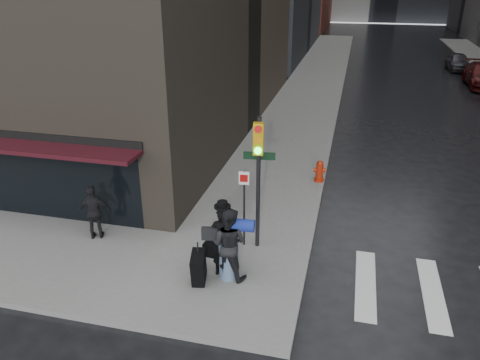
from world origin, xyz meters
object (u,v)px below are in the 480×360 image
object	(u,v)px
traffic_light	(257,167)
parked_car_4	(458,62)
fire_hydrant	(319,172)
man_jeans	(228,243)
man_greycoat	(94,212)
man_overcoat	(218,246)

from	to	relation	value
traffic_light	parked_car_4	size ratio (longest dim) A/B	0.96
fire_hydrant	man_jeans	bearing A→B (deg)	-104.60
man_greycoat	fire_hydrant	distance (m)	8.15
parked_car_4	man_overcoat	bearing A→B (deg)	-110.43
man_jeans	traffic_light	distance (m)	2.14
man_greycoat	traffic_light	distance (m)	4.89
traffic_light	parked_car_4	distance (m)	32.16
traffic_light	fire_hydrant	size ratio (longest dim) A/B	4.65
fire_hydrant	parked_car_4	bearing A→B (deg)	70.71
traffic_light	parked_car_4	world-z (taller)	traffic_light
traffic_light	man_overcoat	bearing A→B (deg)	-119.14
man_jeans	man_greycoat	xyz separation A→B (m)	(-4.21, 0.93, -0.15)
man_overcoat	parked_car_4	xyz separation A→B (m)	(10.86, 31.99, -0.36)
man_greycoat	traffic_light	bearing A→B (deg)	164.85
man_jeans	man_greycoat	world-z (taller)	man_jeans
man_greycoat	fire_hydrant	xyz separation A→B (m)	(5.91, 5.60, -0.46)
traffic_light	parked_car_4	xyz separation A→B (m)	(10.22, 30.44, -1.90)
man_greycoat	man_overcoat	bearing A→B (deg)	143.74
man_overcoat	fire_hydrant	distance (m)	6.87
man_overcoat	traffic_light	size ratio (longest dim) A/B	0.56
man_overcoat	man_greycoat	distance (m)	4.06
man_jeans	fire_hydrant	distance (m)	6.77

